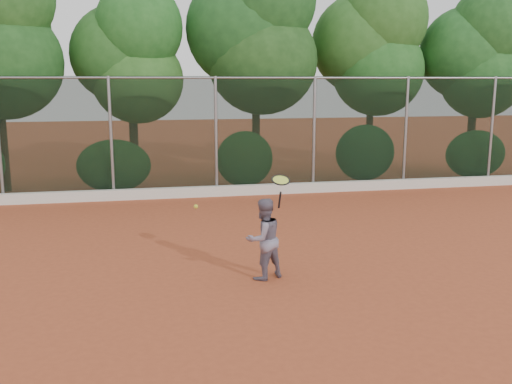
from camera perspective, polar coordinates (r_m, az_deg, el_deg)
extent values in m
plane|color=#A54727|center=(10.46, 1.08, -7.78)|extent=(80.00, 80.00, 0.00)
cube|color=silver|center=(16.93, -3.87, 0.09)|extent=(24.00, 0.20, 0.30)
imported|color=slate|center=(9.82, 0.76, -4.71)|extent=(0.84, 0.77, 1.42)
cube|color=black|center=(16.88, -4.02, 5.55)|extent=(24.00, 0.01, 3.50)
cylinder|color=gray|center=(16.79, -4.10, 11.33)|extent=(24.00, 0.06, 0.06)
cylinder|color=gray|center=(16.76, -14.28, 5.19)|extent=(0.09, 0.09, 3.50)
cylinder|color=gray|center=(16.88, -4.02, 5.55)|extent=(0.09, 0.09, 3.50)
cylinder|color=gray|center=(17.51, 5.82, 5.72)|extent=(0.09, 0.09, 3.50)
cylinder|color=gray|center=(18.61, 14.73, 5.74)|extent=(0.09, 0.09, 3.50)
cylinder|color=gray|center=(20.10, 22.48, 5.64)|extent=(0.09, 0.09, 3.50)
cylinder|color=#482A1B|center=(19.12, -23.91, 4.38)|extent=(0.24, 0.24, 2.90)
ellipsoid|color=#2C6325|center=(18.89, -23.97, 11.77)|extent=(3.50, 2.90, 3.40)
cylinder|color=#3F2818|center=(19.09, -12.07, 4.32)|extent=(0.28, 0.28, 2.40)
ellipsoid|color=#2A5B1F|center=(18.86, -11.73, 10.96)|extent=(2.90, 2.40, 2.80)
ellipsoid|color=#20501B|center=(19.18, -13.36, 13.28)|extent=(3.20, 2.70, 3.10)
ellipsoid|color=#1D561D|center=(18.73, -11.62, 15.87)|extent=(2.70, 2.30, 2.90)
cylinder|color=#422C19|center=(19.12, 0.00, 5.48)|extent=(0.26, 0.26, 3.00)
ellipsoid|color=#2F6024|center=(18.98, 0.67, 13.00)|extent=(3.60, 3.00, 3.50)
ellipsoid|color=#286627|center=(19.23, -1.03, 15.96)|extent=(3.90, 3.20, 3.80)
cylinder|color=#3D2717|center=(20.52, 11.23, 5.24)|extent=(0.24, 0.24, 2.70)
ellipsoid|color=#1E531C|center=(20.41, 12.13, 11.79)|extent=(3.20, 2.70, 3.10)
ellipsoid|color=#24521C|center=(20.53, 10.57, 14.35)|extent=(3.50, 2.90, 3.40)
ellipsoid|color=#23511C|center=(20.45, 12.71, 16.54)|extent=(3.00, 2.50, 3.10)
cylinder|color=#3D2717|center=(21.87, 20.66, 4.83)|extent=(0.28, 0.28, 2.50)
ellipsoid|color=#2E6D29|center=(21.79, 21.66, 10.68)|extent=(3.00, 2.50, 2.90)
ellipsoid|color=#2C6D29|center=(21.80, 20.25, 12.88)|extent=(3.30, 2.80, 3.20)
ellipsoid|color=#296325|center=(21.82, 22.35, 14.85)|extent=(2.80, 2.40, 3.00)
ellipsoid|color=#346928|center=(17.66, -14.02, 2.55)|extent=(2.20, 1.16, 1.60)
ellipsoid|color=#326827|center=(17.91, -1.13, 3.32)|extent=(1.80, 1.04, 1.76)
ellipsoid|color=#245F26|center=(19.00, 10.85, 3.88)|extent=(2.00, 1.10, 1.84)
ellipsoid|color=#2A6426|center=(20.86, 21.10, 3.55)|extent=(2.16, 1.12, 1.64)
cylinder|color=black|center=(9.58, 2.39, -0.79)|extent=(0.04, 0.16, 0.31)
torus|color=black|center=(9.46, 2.49, 1.21)|extent=(0.32, 0.30, 0.15)
cylinder|color=#CADB40|center=(9.46, 2.49, 1.21)|extent=(0.27, 0.25, 0.11)
sphere|color=gold|center=(9.16, -6.03, -1.45)|extent=(0.07, 0.07, 0.07)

